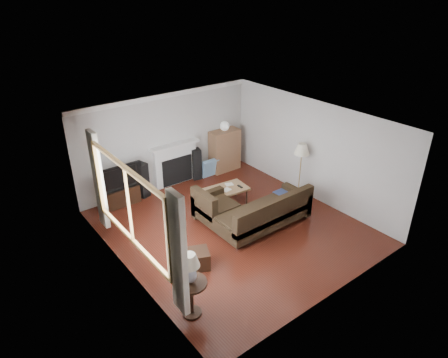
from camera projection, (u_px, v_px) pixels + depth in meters
room at (233, 178)px, 8.45m from camera, size 5.10×5.60×2.54m
window at (129, 205)px, 6.84m from camera, size 0.12×2.74×1.54m
curtain_near at (178, 255)px, 5.86m from camera, size 0.10×0.35×2.10m
curtain_far at (99, 180)px, 8.01m from camera, size 0.10×0.35×2.10m
fireplace at (175, 164)px, 10.70m from camera, size 1.40×0.26×1.15m
tv_stand at (120, 196)px, 9.84m from camera, size 0.90×0.41×0.45m
television at (118, 176)px, 9.60m from camera, size 1.10×0.14×0.63m
speaker_left at (142, 180)px, 10.10m from camera, size 0.34×0.37×0.92m
speaker_right at (196, 164)px, 11.03m from camera, size 0.31×0.34×0.87m
bookshelf at (225, 150)px, 11.46m from camera, size 0.88×0.42×1.20m
globe_lamp at (225, 126)px, 11.13m from camera, size 0.26×0.26×0.26m
sectional_sofa at (264, 211)px, 8.88m from camera, size 2.43×1.78×0.79m
coffee_table at (224, 197)px, 9.80m from camera, size 1.21×0.74×0.45m
footstool at (198, 259)px, 7.72m from camera, size 0.55×0.55×0.35m
floor_lamp at (300, 171)px, 9.95m from camera, size 0.44×0.44×1.46m
side_table at (191, 298)px, 6.56m from camera, size 0.54×0.54×0.68m
table_lamp at (190, 269)px, 6.28m from camera, size 0.33×0.33×0.54m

